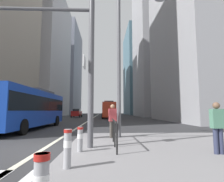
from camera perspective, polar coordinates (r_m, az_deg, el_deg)
The scene contains 19 objects.
ground_plane at distance 27.48m, azimuth -7.46°, elevation -9.29°, with size 160.00×160.00×0.00m, color #303033.
median_island at distance 7.19m, azimuth 24.35°, elevation -17.20°, with size 9.00×10.00×0.15m, color gray.
lane_centre_line at distance 37.44m, azimuth -6.09°, elevation -8.46°, with size 0.20×80.00×0.01m, color beige.
office_tower_left_mid at distance 56.14m, azimuth -21.77°, elevation 10.69°, with size 13.12×22.76×34.77m, color #9E9EA3.
office_tower_left_far at distance 82.47m, azimuth -15.27°, elevation 6.07°, with size 13.78×23.76×37.40m, color slate.
office_tower_right_mid at distance 57.41m, azimuth 13.69°, elevation 22.02°, with size 11.37×16.06×56.98m, color #9E9EA3.
office_tower_right_far at distance 75.37m, azimuth 8.92°, elevation 5.63°, with size 11.89×21.56×33.70m, color slate.
city_bus_blue_oncoming at distance 16.60m, azimuth -24.32°, elevation -4.53°, with size 2.94×11.26×3.40m.
city_bus_red_receding at distance 38.18m, azimuth -1.17°, elevation -5.70°, with size 2.81×11.71×3.40m.
city_bus_red_distant at distance 60.67m, azimuth -1.34°, elevation -5.88°, with size 2.91×11.82×3.40m.
car_oncoming_mid at distance 42.86m, azimuth -10.99°, elevation -6.77°, with size 2.15×4.37×1.94m.
car_receding_near at distance 49.23m, azimuth -2.04°, elevation -6.79°, with size 2.12×4.17×1.94m.
traffic_signal_gantry at distance 7.78m, azimuth -20.43°, elevation 13.48°, with size 5.57×0.65×6.00m.
street_lamp_post at distance 10.46m, azimuth 2.14°, elevation 14.94°, with size 5.50×0.32×8.00m.
bollard_left at distance 4.69m, azimuth -13.77°, elevation -16.53°, with size 0.20×0.20×0.92m.
bollard_right at distance 6.41m, azimuth -9.97°, elevation -14.24°, with size 0.20×0.20×0.82m.
pedestrian_railing at distance 7.65m, azimuth 0.62°, elevation -11.13°, with size 0.06×3.64×0.98m.
pedestrian_waiting at distance 6.85m, azimuth 30.15°, elevation -9.19°, with size 0.39×0.25×1.64m.
pedestrian_walking at distance 9.37m, azimuth 0.18°, elevation -8.79°, with size 0.42×0.32×1.69m.
Camera 1 is at (2.41, -7.33, 1.51)m, focal length 29.17 mm.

